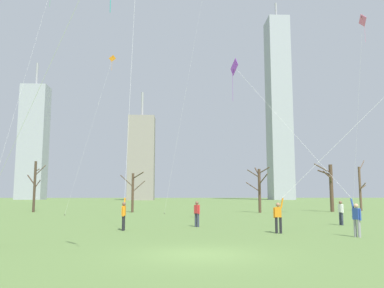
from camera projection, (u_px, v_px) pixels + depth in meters
name	position (u px, v px, depth m)	size (l,w,h in m)	color
ground_plane	(199.00, 255.00, 13.47)	(400.00, 400.00, 0.00)	#5B7A3D
kite_flyer_foreground_left_teal	(5.00, 179.00, 14.33)	(5.77, 5.51, 10.31)	black
kite_flyer_midfield_center_blue	(304.00, 187.00, 20.95)	(8.32, 0.94, 9.42)	black
kite_flyer_midfield_left_red	(126.00, 165.00, 23.86)	(0.73, 7.56, 18.98)	black
kite_flyer_midfield_right_purple	(315.00, 167.00, 21.56)	(4.78, 10.38, 12.40)	gray
bystander_strolling_midfield	(197.00, 213.00, 24.87)	(0.37, 0.42, 1.62)	#33384C
bystander_far_off_by_trees	(341.00, 211.00, 26.30)	(0.26, 0.50, 1.62)	#33384C
distant_kite_high_overhead_green	(47.00, 3.00, 36.16)	(1.64, 8.09, 22.19)	green
distant_kite_drifting_right_pink	(362.00, 34.00, 36.05)	(1.40, 2.40, 18.64)	pink
distant_kite_low_near_trees_orange	(106.00, 78.00, 42.66)	(4.21, 3.01, 17.48)	orange
bare_tree_right_of_center	(360.00, 188.00, 48.86)	(1.40, 2.25, 6.41)	brown
bare_tree_center	(330.00, 186.00, 46.11)	(2.07, 3.29, 5.76)	#4C3828
bare_tree_left_of_center	(259.00, 188.00, 43.91)	(2.54, 2.79, 5.14)	#4C3828
bare_tree_far_right_edge	(35.00, 185.00, 45.33)	(2.10, 2.05, 5.90)	#423326
bare_tree_leftmost	(133.00, 191.00, 44.58)	(2.88, 1.69, 4.57)	#4C3828
skyline_mid_tower_left	(141.00, 158.00, 133.59)	(8.90, 7.47, 37.49)	gray
skyline_tall_tower	(33.00, 142.00, 147.13)	(9.60, 7.54, 52.58)	#9EA3AD
skyline_squat_block	(279.00, 107.00, 146.10)	(7.80, 9.92, 75.83)	#9EA3AD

